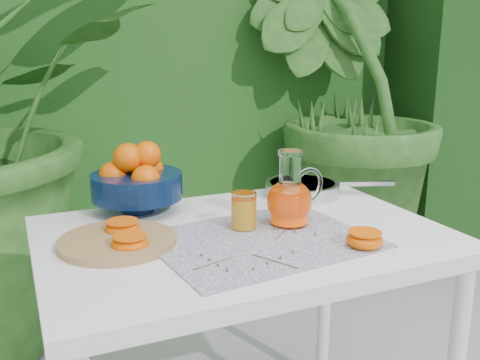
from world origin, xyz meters
name	(u,v)px	position (x,y,z in m)	size (l,w,h in m)	color
hedge_backdrop	(113,47)	(0.06, 2.06, 1.19)	(8.00, 1.65, 2.50)	#174513
potted_plant_right	(342,100)	(1.08, 1.27, 0.93)	(1.85, 1.85, 1.85)	#22531C
white_table	(243,262)	(-0.02, 0.08, 0.67)	(1.00, 0.70, 0.75)	white
placemat	(262,240)	(0.00, 0.00, 0.75)	(0.51, 0.39, 0.00)	#0B1342
cutting_board	(118,241)	(-0.32, 0.11, 0.76)	(0.28, 0.28, 0.02)	#A27E49
fruit_bowl	(136,180)	(-0.22, 0.35, 0.84)	(0.30, 0.30, 0.20)	black
juice_pitcher	(290,199)	(0.12, 0.07, 0.82)	(0.18, 0.13, 0.20)	white
juice_tumbler	(244,211)	(-0.01, 0.09, 0.80)	(0.08, 0.08, 0.09)	white
saute_pan	(303,188)	(0.29, 0.31, 0.77)	(0.42, 0.30, 0.04)	#AEADB2
orange_halves	(204,237)	(-0.14, 0.03, 0.77)	(0.61, 0.41, 0.04)	#FF5E02
thyme_sprigs	(260,249)	(-0.03, -0.06, 0.76)	(0.35, 0.28, 0.01)	brown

